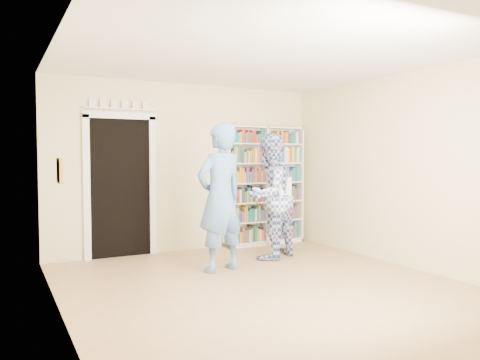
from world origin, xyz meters
name	(u,v)px	position (x,y,z in m)	size (l,w,h in m)	color
floor	(267,288)	(0.00, 0.00, 0.00)	(5.00, 5.00, 0.00)	#A0774D
ceiling	(267,54)	(0.00, 0.00, 2.70)	(5.00, 5.00, 0.00)	white
wall_back	(188,168)	(0.00, 2.50, 1.35)	(4.50, 4.50, 0.00)	beige
wall_left	(60,177)	(-2.25, 0.00, 1.35)	(5.00, 5.00, 0.00)	beige
wall_right	(407,170)	(2.25, 0.00, 1.35)	(5.00, 5.00, 0.00)	beige
bookshelf	(264,185)	(1.35, 2.34, 1.03)	(1.49, 0.28, 2.04)	white
doorway	(120,180)	(-1.10, 2.48, 1.18)	(1.10, 0.08, 2.43)	black
wall_art	(60,171)	(-2.23, 0.20, 1.40)	(0.03, 0.25, 0.25)	brown
man_blue	(220,198)	(-0.14, 0.97, 0.99)	(0.72, 0.47, 1.97)	#527DB6
man_plaid	(269,196)	(0.86, 1.34, 0.94)	(0.91, 0.71, 1.87)	#314798
paper_sheet	(285,188)	(0.98, 1.10, 1.07)	(0.23, 0.01, 0.32)	white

